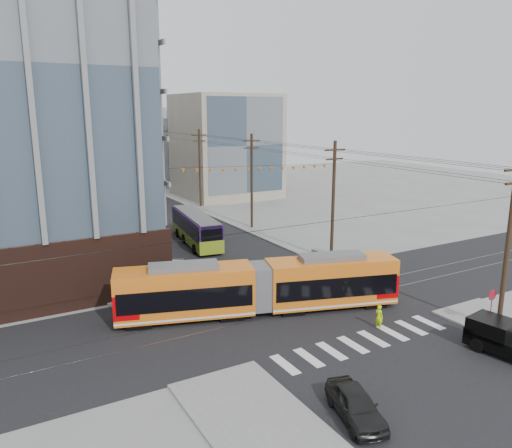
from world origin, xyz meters
The scene contains 15 objects.
ground centered at (0.00, 0.00, 0.00)m, with size 160.00×160.00×0.00m, color slate.
bg_bldg_ne_near centered at (16.00, 48.00, 8.00)m, with size 14.00×14.00×16.00m, color gray.
bg_bldg_nw_far centered at (-14.00, 72.00, 10.00)m, with size 16.00×18.00×20.00m, color gray.
bg_bldg_ne_far centered at (18.00, 68.00, 7.00)m, with size 16.00×16.00×14.00m, color #8C99A5.
utility_pole_near centered at (8.50, -6.00, 5.50)m, with size 0.30×0.30×11.00m, color black.
utility_pole_far centered at (8.50, 56.00, 5.50)m, with size 0.30×0.30×11.00m, color black.
streetcar centered at (-3.19, 3.91, 1.85)m, with size 19.25×2.71×3.71m, color orange, non-canonical shape.
city_bus centered at (0.22, 23.11, 1.60)m, with size 2.44×11.28×3.20m, color #2B1747, non-canonical shape.
black_sedan centered at (-5.49, -8.66, 0.70)m, with size 1.65×4.11×1.40m, color black.
parked_car_silver centered at (-5.46, 14.24, 0.74)m, with size 1.57×4.50×1.48m, color #ADB5C2.
parked_car_white centered at (-5.38, 20.83, 0.67)m, with size 1.87×4.59×1.33m, color #B3B2B2.
parked_car_grey centered at (-5.81, 25.13, 0.67)m, with size 2.22×4.82×1.34m, color slate.
pedestrian centered at (2.15, -2.01, 0.78)m, with size 0.57×0.37×1.56m, color #CEFF06.
stop_sign centered at (8.10, -5.63, 1.27)m, with size 0.77×0.77×2.53m, color maroon, non-canonical shape.
jersey_barrier centered at (8.30, 11.35, 0.37)m, with size 0.84×3.73×0.75m, color gray.
Camera 1 is at (-19.28, -23.84, 13.64)m, focal length 35.00 mm.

